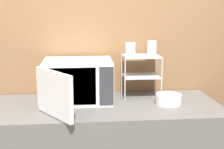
{
  "coord_description": "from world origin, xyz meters",
  "views": [
    {
      "loc": [
        -0.17,
        -1.84,
        1.63
      ],
      "look_at": [
        0.05,
        0.38,
        1.14
      ],
      "focal_mm": 50.0,
      "sensor_mm": 36.0,
      "label": 1
    }
  ],
  "objects": [
    {
      "name": "microwave",
      "position": [
        -0.21,
        0.45,
        1.08
      ],
      "size": [
        0.54,
        0.71,
        0.31
      ],
      "color": "silver",
      "rests_on": "counter"
    },
    {
      "name": "bowl",
      "position": [
        0.46,
        0.32,
        0.96
      ],
      "size": [
        0.19,
        0.19,
        0.07
      ],
      "color": "silver",
      "rests_on": "counter"
    },
    {
      "name": "glass_front_left",
      "position": [
        0.2,
        0.49,
        1.3
      ],
      "size": [
        0.08,
        0.08,
        0.11
      ],
      "color": "silver",
      "rests_on": "dish_rack"
    },
    {
      "name": "dish_rack",
      "position": [
        0.3,
        0.55,
        1.16
      ],
      "size": [
        0.3,
        0.22,
        0.33
      ],
      "color": "#B2B2B7",
      "rests_on": "counter"
    },
    {
      "name": "wall_back",
      "position": [
        0.0,
        0.73,
        1.3
      ],
      "size": [
        8.0,
        0.06,
        2.6
      ],
      "color": "olive",
      "rests_on": "ground_plane"
    },
    {
      "name": "glass_back_right",
      "position": [
        0.39,
        0.61,
        1.3
      ],
      "size": [
        0.08,
        0.08,
        0.11
      ],
      "color": "silver",
      "rests_on": "dish_rack"
    }
  ]
}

